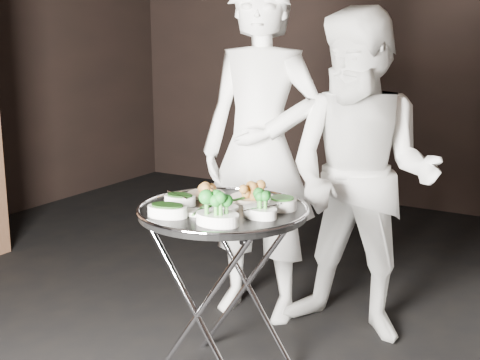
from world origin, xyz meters
The scene contains 15 objects.
wall_back centered at (0.00, 3.52, 1.50)m, with size 6.00×0.05×3.00m, color black.
tray_stand centered at (0.19, -0.05, 0.47)m, with size 0.57×0.48×0.83m.
serving_tray centered at (0.19, -0.05, 0.84)m, with size 0.78×0.78×0.04m.
potato_plate_a centered at (-0.01, 0.10, 0.88)m, with size 0.19×0.19×0.06m.
potato_plate_b centered at (0.22, 0.15, 0.88)m, with size 0.21×0.21×0.08m.
greens_bowl centered at (0.43, 0.07, 0.88)m, with size 0.13×0.13×0.08m.
asparagus_plate_a centered at (0.19, -0.05, 0.86)m, with size 0.19×0.14×0.04m.
asparagus_plate_b centered at (0.16, -0.19, 0.86)m, with size 0.19×0.14×0.04m.
spinach_bowl_a centered at (-0.02, -0.10, 0.88)m, with size 0.16×0.11×0.06m.
spinach_bowl_b centered at (0.05, -0.29, 0.88)m, with size 0.20×0.16×0.07m.
broccoli_bowl_a centered at (0.40, -0.09, 0.88)m, with size 0.19×0.16×0.07m.
broccoli_bowl_b centered at (0.30, -0.28, 0.88)m, with size 0.19×0.14×0.08m.
serving_utensils centered at (0.20, 0.02, 0.89)m, with size 0.57×0.43×0.01m.
waiter_left centered at (-0.05, 0.71, 0.96)m, with size 0.70×0.46×1.92m, color white.
waiter_right centered at (0.54, 0.75, 0.88)m, with size 0.85×0.66×1.75m, color white.
Camera 1 is at (1.75, -2.51, 1.65)m, focal length 50.00 mm.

